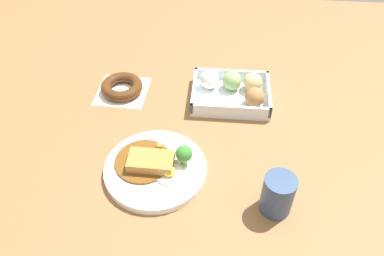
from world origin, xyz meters
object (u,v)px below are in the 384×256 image
at_px(curry_plate, 156,167).
at_px(coffee_mug, 278,195).
at_px(donut_box, 234,90).
at_px(chocolate_ring_donut, 122,87).

relative_size(curry_plate, coffee_mug, 2.48).
xyz_separation_m(curry_plate, donut_box, (-0.18, -0.28, 0.01)).
xyz_separation_m(donut_box, coffee_mug, (-0.09, 0.36, 0.02)).
height_order(donut_box, coffee_mug, coffee_mug).
height_order(chocolate_ring_donut, coffee_mug, coffee_mug).
bearing_deg(chocolate_ring_donut, curry_plate, 116.45).
bearing_deg(donut_box, chocolate_ring_donut, 0.04).
bearing_deg(coffee_mug, donut_box, -75.77).
distance_m(donut_box, coffee_mug, 0.37).
height_order(curry_plate, chocolate_ring_donut, curry_plate).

